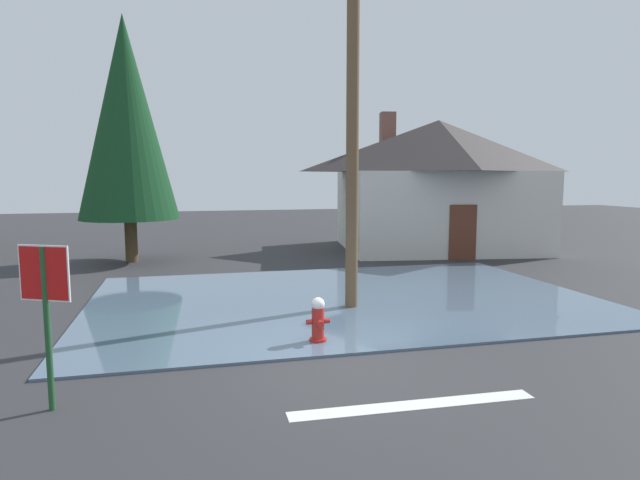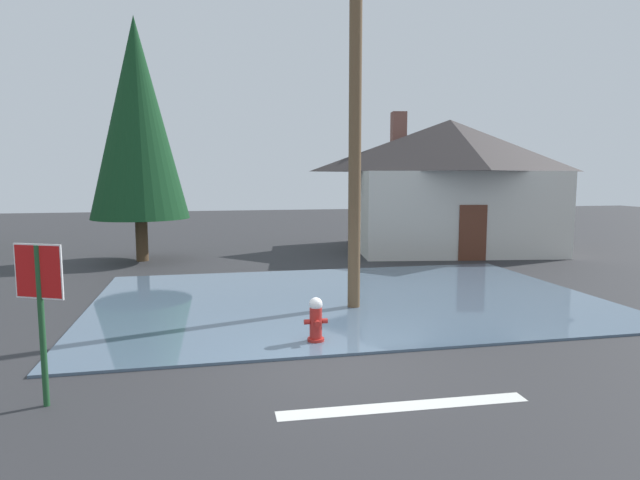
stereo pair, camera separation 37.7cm
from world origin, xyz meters
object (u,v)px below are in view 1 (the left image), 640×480
stop_sign_near (45,294)px  fire_hydrant (318,321)px  house (437,183)px  utility_pole (353,78)px  pine_tree_mid_left (126,118)px

stop_sign_near → fire_hydrant: 4.58m
stop_sign_near → house: 17.84m
fire_hydrant → utility_pole: (1.37, 2.37, 4.73)m
utility_pole → pine_tree_mid_left: utility_pole is taller
utility_pole → house: size_ratio=1.11×
utility_pole → pine_tree_mid_left: (-5.54, 8.36, -0.15)m
house → utility_pole: bearing=-125.8°
fire_hydrant → house: 14.02m
stop_sign_near → fire_hydrant: size_ratio=2.53×
fire_hydrant → utility_pole: size_ratio=0.09×
pine_tree_mid_left → utility_pole: bearing=-56.5°
fire_hydrant → utility_pole: utility_pole is taller
fire_hydrant → pine_tree_mid_left: bearing=111.3°
stop_sign_near → utility_pole: 7.75m
house → pine_tree_mid_left: (-12.03, -0.65, 2.24)m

